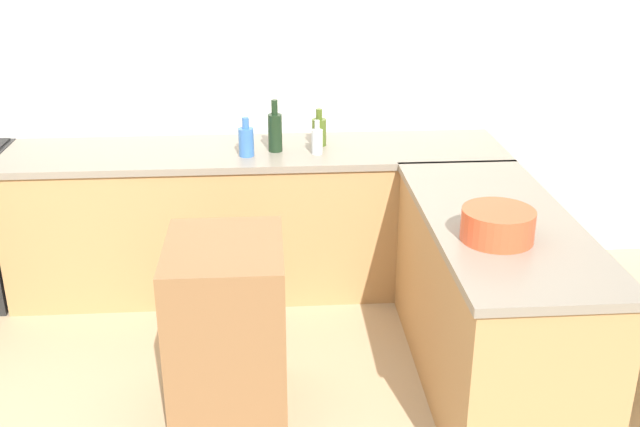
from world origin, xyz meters
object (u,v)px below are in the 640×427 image
(island_table, at_px, (228,330))
(water_bottle_blue, at_px, (246,141))
(olive_oil_bottle, at_px, (319,131))
(vinegar_bottle_clear, at_px, (317,141))
(wine_bottle_dark, at_px, (275,131))
(mixing_bowl, at_px, (498,225))

(island_table, xyz_separation_m, water_bottle_blue, (0.08, 1.17, 0.56))
(water_bottle_blue, relative_size, olive_oil_bottle, 1.02)
(vinegar_bottle_clear, bearing_deg, wine_bottle_dark, 163.53)
(mixing_bowl, height_order, olive_oil_bottle, olive_oil_bottle)
(mixing_bowl, bearing_deg, vinegar_bottle_clear, 118.79)
(mixing_bowl, xyz_separation_m, wine_bottle_dark, (-0.94, 1.35, 0.05))
(wine_bottle_dark, distance_m, olive_oil_bottle, 0.29)
(mixing_bowl, relative_size, water_bottle_blue, 1.39)
(island_table, height_order, mixing_bowl, mixing_bowl)
(island_table, relative_size, vinegar_bottle_clear, 4.29)
(vinegar_bottle_clear, distance_m, wine_bottle_dark, 0.26)
(island_table, distance_m, mixing_bowl, 1.32)
(mixing_bowl, distance_m, vinegar_bottle_clear, 1.45)
(wine_bottle_dark, bearing_deg, water_bottle_blue, -154.62)
(water_bottle_blue, distance_m, olive_oil_bottle, 0.47)
(water_bottle_blue, xyz_separation_m, olive_oil_bottle, (0.44, 0.18, -0.00))
(island_table, bearing_deg, vinegar_bottle_clear, 67.08)
(island_table, bearing_deg, wine_bottle_dark, 78.53)
(island_table, xyz_separation_m, vinegar_bottle_clear, (0.50, 1.17, 0.55))
(island_table, distance_m, water_bottle_blue, 1.30)
(mixing_bowl, relative_size, vinegar_bottle_clear, 1.58)
(water_bottle_blue, relative_size, wine_bottle_dark, 0.74)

